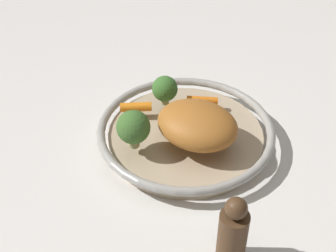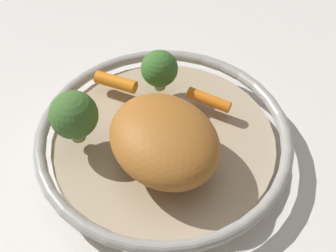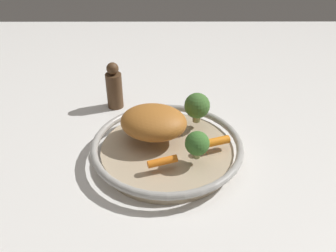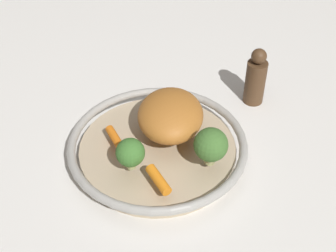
% 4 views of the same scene
% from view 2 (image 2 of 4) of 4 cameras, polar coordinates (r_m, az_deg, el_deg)
% --- Properties ---
extents(ground_plane, '(1.91, 1.91, 0.00)m').
position_cam_2_polar(ground_plane, '(0.63, -0.52, -3.20)').
color(ground_plane, silver).
extents(serving_bowl, '(0.33, 0.33, 0.04)m').
position_cam_2_polar(serving_bowl, '(0.61, -0.53, -1.87)').
color(serving_bowl, tan).
rests_on(serving_bowl, ground_plane).
extents(roast_chicken_piece, '(0.15, 0.17, 0.06)m').
position_cam_2_polar(roast_chicken_piece, '(0.54, -0.47, -1.67)').
color(roast_chicken_piece, '#AD6728').
rests_on(roast_chicken_piece, serving_bowl).
extents(baby_carrot_center, '(0.04, 0.06, 0.02)m').
position_cam_2_polar(baby_carrot_center, '(0.65, -6.37, 5.33)').
color(baby_carrot_center, orange).
rests_on(baby_carrot_center, serving_bowl).
extents(baby_carrot_left, '(0.03, 0.06, 0.02)m').
position_cam_2_polar(baby_carrot_left, '(0.62, 4.98, 3.19)').
color(baby_carrot_left, orange).
rests_on(baby_carrot_left, serving_bowl).
extents(broccoli_floret_edge, '(0.05, 0.05, 0.06)m').
position_cam_2_polar(broccoli_floret_edge, '(0.62, -1.05, 6.95)').
color(broccoli_floret_edge, tan).
rests_on(broccoli_floret_edge, serving_bowl).
extents(broccoli_floret_small, '(0.06, 0.06, 0.07)m').
position_cam_2_polar(broccoli_floret_small, '(0.57, -11.37, 1.27)').
color(broccoli_floret_small, tan).
rests_on(broccoli_floret_small, serving_bowl).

